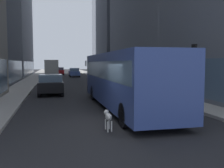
{
  "coord_description": "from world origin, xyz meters",
  "views": [
    {
      "loc": [
        -2.64,
        -10.53,
        2.54
      ],
      "look_at": [
        0.48,
        2.9,
        1.4
      ],
      "focal_mm": 41.07,
      "sensor_mm": 36.0,
      "label": 1
    }
  ],
  "objects_px": {
    "pedestrian_in_coat": "(153,81)",
    "traffic_light_near": "(195,65)",
    "car_blue_hatchback": "(74,72)",
    "car_black_suv": "(51,84)",
    "car_red_coupe": "(59,71)",
    "dalmatian_dog": "(108,117)",
    "box_truck": "(52,68)",
    "transit_bus": "(124,77)"
  },
  "relations": [
    {
      "from": "car_blue_hatchback",
      "to": "box_truck",
      "type": "height_order",
      "value": "box_truck"
    },
    {
      "from": "car_black_suv",
      "to": "dalmatian_dog",
      "type": "height_order",
      "value": "car_black_suv"
    },
    {
      "from": "box_truck",
      "to": "car_blue_hatchback",
      "type": "bearing_deg",
      "value": -9.84
    },
    {
      "from": "transit_bus",
      "to": "pedestrian_in_coat",
      "type": "distance_m",
      "value": 7.96
    },
    {
      "from": "box_truck",
      "to": "dalmatian_dog",
      "type": "xyz_separation_m",
      "value": [
        2.17,
        -38.45,
        -1.15
      ]
    },
    {
      "from": "transit_bus",
      "to": "traffic_light_near",
      "type": "relative_size",
      "value": 3.39
    },
    {
      "from": "transit_bus",
      "to": "car_blue_hatchback",
      "type": "xyz_separation_m",
      "value": [
        0.0,
        33.43,
        -0.95
      ]
    },
    {
      "from": "car_black_suv",
      "to": "car_blue_hatchback",
      "type": "xyz_separation_m",
      "value": [
        4.0,
        26.05,
        0.0
      ]
    },
    {
      "from": "car_blue_hatchback",
      "to": "traffic_light_near",
      "type": "height_order",
      "value": "traffic_light_near"
    },
    {
      "from": "pedestrian_in_coat",
      "to": "traffic_light_near",
      "type": "bearing_deg",
      "value": -95.12
    },
    {
      "from": "car_black_suv",
      "to": "dalmatian_dog",
      "type": "relative_size",
      "value": 4.06
    },
    {
      "from": "car_black_suv",
      "to": "traffic_light_near",
      "type": "height_order",
      "value": "traffic_light_near"
    },
    {
      "from": "dalmatian_dog",
      "to": "traffic_light_near",
      "type": "distance_m",
      "value": 6.7
    },
    {
      "from": "car_black_suv",
      "to": "traffic_light_near",
      "type": "xyz_separation_m",
      "value": [
        7.7,
        -8.44,
        1.61
      ]
    },
    {
      "from": "car_red_coupe",
      "to": "pedestrian_in_coat",
      "type": "xyz_separation_m",
      "value": [
        6.79,
        -35.56,
        0.19
      ]
    },
    {
      "from": "car_blue_hatchback",
      "to": "car_black_suv",
      "type": "bearing_deg",
      "value": -98.73
    },
    {
      "from": "pedestrian_in_coat",
      "to": "traffic_light_near",
      "type": "relative_size",
      "value": 0.5
    },
    {
      "from": "transit_bus",
      "to": "car_blue_hatchback",
      "type": "distance_m",
      "value": 33.44
    },
    {
      "from": "car_black_suv",
      "to": "car_red_coupe",
      "type": "distance_m",
      "value": 34.82
    },
    {
      "from": "traffic_light_near",
      "to": "car_red_coupe",
      "type": "bearing_deg",
      "value": 98.03
    },
    {
      "from": "dalmatian_dog",
      "to": "traffic_light_near",
      "type": "relative_size",
      "value": 0.28
    },
    {
      "from": "car_red_coupe",
      "to": "car_black_suv",
      "type": "bearing_deg",
      "value": -92.63
    },
    {
      "from": "car_black_suv",
      "to": "car_blue_hatchback",
      "type": "relative_size",
      "value": 0.85
    },
    {
      "from": "transit_bus",
      "to": "car_black_suv",
      "type": "relative_size",
      "value": 2.95
    },
    {
      "from": "dalmatian_dog",
      "to": "pedestrian_in_coat",
      "type": "xyz_separation_m",
      "value": [
        6.22,
        10.93,
        0.5
      ]
    },
    {
      "from": "box_truck",
      "to": "dalmatian_dog",
      "type": "distance_m",
      "value": 38.53
    },
    {
      "from": "car_blue_hatchback",
      "to": "traffic_light_near",
      "type": "relative_size",
      "value": 1.35
    },
    {
      "from": "car_red_coupe",
      "to": "box_truck",
      "type": "bearing_deg",
      "value": -101.25
    },
    {
      "from": "car_black_suv",
      "to": "pedestrian_in_coat",
      "type": "height_order",
      "value": "pedestrian_in_coat"
    },
    {
      "from": "car_red_coupe",
      "to": "dalmatian_dog",
      "type": "relative_size",
      "value": 4.67
    },
    {
      "from": "pedestrian_in_coat",
      "to": "traffic_light_near",
      "type": "height_order",
      "value": "traffic_light_near"
    },
    {
      "from": "transit_bus",
      "to": "car_black_suv",
      "type": "xyz_separation_m",
      "value": [
        -4.0,
        7.38,
        -0.96
      ]
    },
    {
      "from": "box_truck",
      "to": "dalmatian_dog",
      "type": "bearing_deg",
      "value": -86.77
    },
    {
      "from": "car_black_suv",
      "to": "box_truck",
      "type": "distance_m",
      "value": 26.76
    },
    {
      "from": "car_black_suv",
      "to": "traffic_light_near",
      "type": "relative_size",
      "value": 1.15
    },
    {
      "from": "box_truck",
      "to": "pedestrian_in_coat",
      "type": "height_order",
      "value": "box_truck"
    },
    {
      "from": "car_blue_hatchback",
      "to": "pedestrian_in_coat",
      "type": "distance_m",
      "value": 27.18
    },
    {
      "from": "transit_bus",
      "to": "car_red_coupe",
      "type": "height_order",
      "value": "transit_bus"
    },
    {
      "from": "car_black_suv",
      "to": "car_red_coupe",
      "type": "bearing_deg",
      "value": 87.37
    },
    {
      "from": "transit_bus",
      "to": "dalmatian_dog",
      "type": "xyz_separation_m",
      "value": [
        -1.83,
        -4.33,
        -1.26
      ]
    },
    {
      "from": "transit_bus",
      "to": "car_blue_hatchback",
      "type": "bearing_deg",
      "value": 90.0
    },
    {
      "from": "dalmatian_dog",
      "to": "car_red_coupe",
      "type": "bearing_deg",
      "value": 90.7
    }
  ]
}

